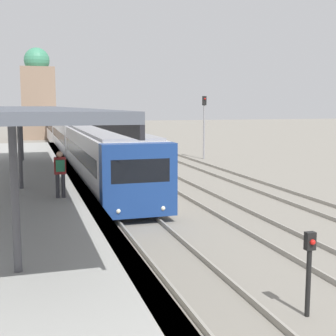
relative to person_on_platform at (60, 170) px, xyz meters
The scene contains 6 objects.
platform_canopy 3.44m from the person_on_platform, 118.39° to the left, with size 4.00×24.36×3.18m.
person_on_platform is the anchor object (origin of this frame).
train_near 21.03m from the person_on_platform, 82.75° to the left, with size 2.71×43.90×2.99m.
signal_post_near 9.96m from the person_on_platform, 65.18° to the right, with size 0.20×0.21×1.74m.
signal_mast_far 21.12m from the person_on_platform, 54.82° to the left, with size 0.28×0.29×4.87m.
distant_domed_building 43.49m from the person_on_platform, 89.34° to the left, with size 4.00×4.00×11.08m.
Camera 1 is at (-3.76, -2.22, 4.22)m, focal length 50.00 mm.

